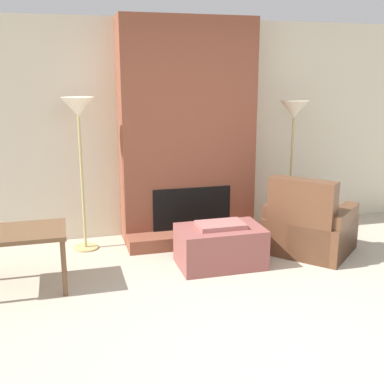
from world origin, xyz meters
name	(u,v)px	position (x,y,z in m)	size (l,w,h in m)	color
ground_plane	(277,346)	(0.00, 0.00, 0.00)	(24.00, 24.00, 0.00)	#B2A893
wall_back	(182,129)	(0.00, 2.87, 1.30)	(6.96, 0.06, 2.60)	beige
fireplace	(187,136)	(0.00, 2.60, 1.25)	(1.59, 0.75, 2.60)	brown
ottoman	(220,246)	(0.08, 1.58, 0.22)	(0.88, 0.56, 0.47)	#8C4C47
armchair	(308,229)	(1.15, 1.68, 0.28)	(1.18, 1.19, 0.89)	brown
side_table	(23,238)	(-1.85, 1.54, 0.50)	(0.77, 0.60, 0.57)	brown
floor_lamp_left	(79,118)	(-1.26, 2.47, 1.50)	(0.35, 0.35, 1.72)	tan
floor_lamp_right	(294,119)	(1.31, 2.47, 1.43)	(0.35, 0.35, 1.65)	tan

